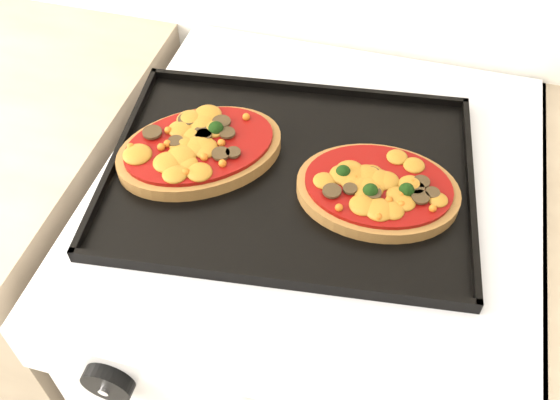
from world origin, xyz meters
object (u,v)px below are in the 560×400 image
(pizza_right, at_px, (378,188))
(baking_tray, at_px, (290,172))
(pizza_left, at_px, (200,148))
(stove, at_px, (309,337))

(pizza_right, bearing_deg, baking_tray, 175.37)
(baking_tray, relative_size, pizza_right, 2.30)
(pizza_left, bearing_deg, pizza_right, -1.63)
(pizza_left, bearing_deg, baking_tray, 1.22)
(baking_tray, height_order, pizza_right, pizza_right)
(stove, xyz_separation_m, pizza_left, (-0.17, -0.02, 0.48))
(pizza_right, bearing_deg, stove, 161.08)
(stove, bearing_deg, baking_tray, -156.24)
(pizza_left, relative_size, pizza_right, 1.09)
(baking_tray, bearing_deg, pizza_right, -11.42)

